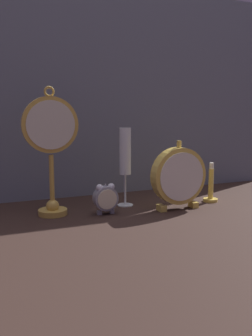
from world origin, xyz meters
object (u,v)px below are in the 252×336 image
Objects in this scene: alarm_clock_twin_bell at (106,197)px; champagne_flute at (125,157)px; brass_candlestick at (211,189)px; pocket_watch_on_stand at (51,147)px; mantel_clock_silver at (179,176)px.

alarm_clock_twin_bell is 0.16m from champagne_flute.
brass_candlestick is at bearing -12.43° from champagne_flute.
champagne_flute reaches higher than brass_candlestick.
pocket_watch_on_stand is 1.48× the size of champagne_flute.
brass_candlestick is at bearing 16.36° from mantel_clock_silver.
pocket_watch_on_stand is at bearing 166.52° from mantel_clock_silver.
brass_candlestick is at bearing 1.41° from alarm_clock_twin_bell.
alarm_clock_twin_bell is 0.36× the size of champagne_flute.
pocket_watch_on_stand reaches higher than champagne_flute.
mantel_clock_silver is 1.61× the size of brass_candlestick.
alarm_clock_twin_bell is (0.14, -0.05, -0.15)m from pocket_watch_on_stand.
alarm_clock_twin_bell is 0.37m from brass_candlestick.
alarm_clock_twin_bell is at bearing 171.04° from mantel_clock_silver.
alarm_clock_twin_bell is at bearing -142.10° from champagne_flute.
pocket_watch_on_stand is at bearing 175.18° from brass_candlestick.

